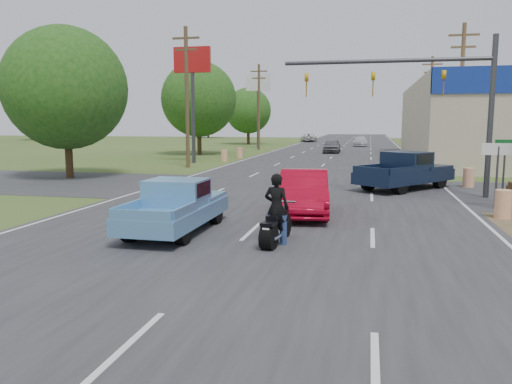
% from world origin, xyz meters
% --- Properties ---
extents(ground, '(200.00, 200.00, 0.00)m').
position_xyz_m(ground, '(0.00, 0.00, 0.00)').
color(ground, '#3F5522').
rests_on(ground, ground).
extents(main_road, '(15.00, 180.00, 0.02)m').
position_xyz_m(main_road, '(0.00, 40.00, 0.01)').
color(main_road, '#2D2D30').
rests_on(main_road, ground).
extents(cross_road, '(120.00, 10.00, 0.02)m').
position_xyz_m(cross_road, '(0.00, 18.00, 0.01)').
color(cross_road, '#2D2D30').
rests_on(cross_road, ground).
extents(utility_pole_2, '(2.00, 0.28, 10.00)m').
position_xyz_m(utility_pole_2, '(9.50, 31.00, 5.32)').
color(utility_pole_2, '#4C3823').
rests_on(utility_pole_2, ground).
extents(utility_pole_3, '(2.00, 0.28, 10.00)m').
position_xyz_m(utility_pole_3, '(9.50, 49.00, 5.32)').
color(utility_pole_3, '#4C3823').
rests_on(utility_pole_3, ground).
extents(utility_pole_5, '(2.00, 0.28, 10.00)m').
position_xyz_m(utility_pole_5, '(-9.50, 28.00, 5.32)').
color(utility_pole_5, '#4C3823').
rests_on(utility_pole_5, ground).
extents(utility_pole_6, '(2.00, 0.28, 10.00)m').
position_xyz_m(utility_pole_6, '(-9.50, 52.00, 5.32)').
color(utility_pole_6, '#4C3823').
rests_on(utility_pole_6, ground).
extents(tree_0, '(7.14, 7.14, 8.84)m').
position_xyz_m(tree_0, '(-14.00, 20.00, 5.26)').
color(tree_0, '#422D19').
rests_on(tree_0, ground).
extents(tree_1, '(7.56, 7.56, 9.36)m').
position_xyz_m(tree_1, '(-13.50, 42.00, 5.57)').
color(tree_1, '#422D19').
rests_on(tree_1, ground).
extents(tree_2, '(6.72, 6.72, 8.32)m').
position_xyz_m(tree_2, '(-14.20, 66.00, 4.95)').
color(tree_2, '#422D19').
rests_on(tree_2, ground).
extents(tree_4, '(9.24, 9.24, 11.44)m').
position_xyz_m(tree_4, '(-55.00, 75.00, 6.82)').
color(tree_4, '#422D19').
rests_on(tree_4, ground).
extents(tree_6, '(8.82, 8.82, 10.92)m').
position_xyz_m(tree_6, '(-30.00, 95.00, 6.51)').
color(tree_6, '#422D19').
rests_on(tree_6, ground).
extents(barrel_0, '(0.56, 0.56, 1.00)m').
position_xyz_m(barrel_0, '(8.00, 12.00, 0.50)').
color(barrel_0, orange).
rests_on(barrel_0, ground).
extents(barrel_1, '(0.56, 0.56, 1.00)m').
position_xyz_m(barrel_1, '(8.40, 20.50, 0.50)').
color(barrel_1, orange).
rests_on(barrel_1, ground).
extents(barrel_2, '(0.56, 0.56, 1.00)m').
position_xyz_m(barrel_2, '(-8.50, 34.00, 0.50)').
color(barrel_2, orange).
rests_on(barrel_2, ground).
extents(barrel_3, '(0.56, 0.56, 1.00)m').
position_xyz_m(barrel_3, '(-8.20, 38.00, 0.50)').
color(barrel_3, orange).
rests_on(barrel_3, ground).
extents(pole_sign_left_near, '(3.00, 0.35, 9.20)m').
position_xyz_m(pole_sign_left_near, '(-10.50, 32.00, 7.17)').
color(pole_sign_left_near, '#3F3F44').
rests_on(pole_sign_left_near, ground).
extents(pole_sign_left_far, '(3.00, 0.35, 9.20)m').
position_xyz_m(pole_sign_left_far, '(-10.50, 56.00, 7.17)').
color(pole_sign_left_far, '#3F3F44').
rests_on(pole_sign_left_far, ground).
extents(lane_sign, '(1.20, 0.08, 2.52)m').
position_xyz_m(lane_sign, '(8.20, 14.00, 1.90)').
color(lane_sign, '#3F3F44').
rests_on(lane_sign, ground).
extents(street_name_sign, '(0.80, 0.08, 2.61)m').
position_xyz_m(street_name_sign, '(8.80, 15.50, 1.61)').
color(street_name_sign, '#3F3F44').
rests_on(street_name_sign, ground).
extents(signal_mast, '(9.12, 0.40, 7.00)m').
position_xyz_m(signal_mast, '(5.82, 17.00, 4.80)').
color(signal_mast, '#3F3F44').
rests_on(signal_mast, ground).
extents(red_convertible, '(2.26, 4.99, 1.59)m').
position_xyz_m(red_convertible, '(1.18, 11.23, 0.79)').
color(red_convertible, '#AA0720').
rests_on(red_convertible, ground).
extents(motorcycle, '(0.73, 2.19, 1.11)m').
position_xyz_m(motorcycle, '(1.02, 6.57, 0.49)').
color(motorcycle, black).
rests_on(motorcycle, ground).
extents(rider, '(0.73, 0.53, 1.86)m').
position_xyz_m(rider, '(1.03, 6.63, 0.93)').
color(rider, black).
rests_on(rider, ground).
extents(blue_pickup, '(1.90, 4.86, 1.61)m').
position_xyz_m(blue_pickup, '(-2.21, 7.58, 0.81)').
color(blue_pickup, black).
rests_on(blue_pickup, ground).
extents(navy_pickup, '(5.13, 5.76, 1.86)m').
position_xyz_m(navy_pickup, '(5.26, 19.14, 0.94)').
color(navy_pickup, black).
rests_on(navy_pickup, ground).
extents(distant_car_grey, '(1.76, 4.34, 1.48)m').
position_xyz_m(distant_car_grey, '(-0.50, 47.71, 0.74)').
color(distant_car_grey, slate).
rests_on(distant_car_grey, ground).
extents(distant_car_silver, '(1.88, 4.63, 1.34)m').
position_xyz_m(distant_car_silver, '(2.20, 63.60, 0.67)').
color(distant_car_silver, silver).
rests_on(distant_car_silver, ground).
extents(distant_car_white, '(2.42, 5.10, 1.41)m').
position_xyz_m(distant_car_white, '(-6.50, 77.40, 0.70)').
color(distant_car_white, silver).
rests_on(distant_car_white, ground).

